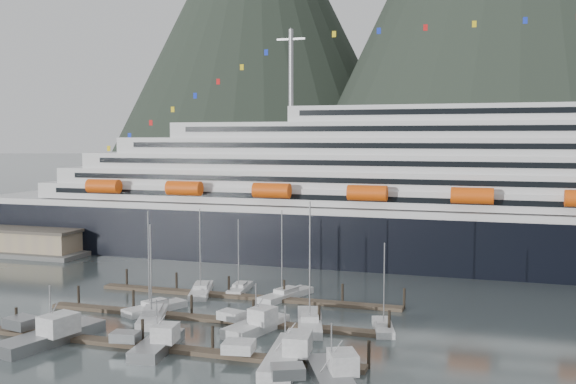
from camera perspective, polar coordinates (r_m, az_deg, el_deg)
name	(u,v)px	position (r m, az deg, el deg)	size (l,w,h in m)	color
ground	(235,330)	(87.44, -4.55, -11.55)	(1600.00, 1600.00, 0.00)	#414D4D
cruise_ship	(492,203)	(133.06, 16.91, -0.86)	(210.00, 30.40, 50.30)	black
warehouse	(3,239)	(160.14, -22.97, -3.65)	(46.00, 20.00, 5.80)	#595956
dock_near	(162,347)	(80.81, -10.64, -12.77)	(48.18, 2.28, 3.20)	#483B2E
dock_mid	(209,318)	(91.95, -6.70, -10.56)	(48.18, 2.28, 3.20)	#483B2E
dock_far	(245,296)	(103.54, -3.66, -8.80)	(48.18, 2.28, 3.20)	#483B2E
sailboat_a	(155,308)	(97.54, -11.19, -9.64)	(6.46, 9.67, 14.76)	#B9B9B9
sailboat_c	(153,317)	(93.11, -11.37, -10.34)	(6.71, 11.26, 13.61)	#B9B9B9
sailboat_d	(309,323)	(88.73, 1.83, -10.99)	(6.59, 12.93, 16.90)	#B9B9B9
sailboat_e	(201,291)	(107.08, -7.35, -8.31)	(5.92, 10.87, 13.95)	#B9B9B9
sailboat_f	(240,289)	(107.95, -4.09, -8.19)	(3.29, 8.29, 11.99)	#B9B9B9
sailboat_g	(286,295)	(103.33, -0.16, -8.75)	(6.09, 10.99, 14.02)	#B9B9B9
sailboat_h	(383,327)	(87.58, 8.04, -11.29)	(4.24, 8.18, 11.68)	#B9B9B9
trawler_a	(50,335)	(86.57, -19.49, -11.32)	(10.66, 14.38, 7.65)	gray
trawler_b	(156,343)	(80.37, -11.10, -12.46)	(7.98, 10.45, 6.53)	gray
trawler_c	(284,355)	(74.89, -0.36, -13.63)	(9.95, 13.97, 6.94)	#B9B9B9
trawler_d	(330,376)	(69.07, 3.58, -15.26)	(9.90, 11.79, 6.79)	gray
trawler_e	(255,324)	(86.42, -2.79, -11.14)	(8.62, 10.86, 6.70)	#B9B9B9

